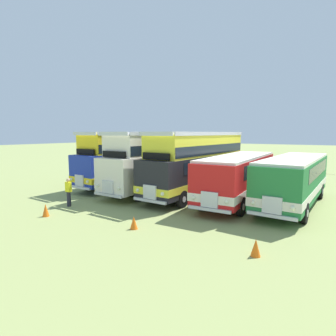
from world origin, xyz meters
The scene contains 11 objects.
ground_plane centered at (0.00, 0.00, 0.00)m, with size 200.00×200.00×0.00m, color #8C9956.
bus_first_in_row centered at (-6.51, 0.34, 2.36)m, with size 2.92×10.40×4.52m.
bus_second_in_row centered at (-3.26, -0.19, 2.36)m, with size 2.64×10.60×4.52m.
bus_third_in_row centered at (0.00, 0.41, 2.36)m, with size 2.85×11.39×4.52m.
bus_fourth_in_row centered at (3.26, -0.24, 1.75)m, with size 2.96×9.96×2.99m.
bus_fifth_in_row centered at (6.52, 0.39, 1.75)m, with size 2.81×10.03×2.99m.
cone_near_end centered at (1.06, -8.21, 0.30)m, with size 0.36×0.36×0.61m, color orange.
cone_mid_row centered at (6.64, -8.05, 0.33)m, with size 0.36×0.36×0.65m, color orange.
cone_far_end centered at (-4.18, -9.25, 0.34)m, with size 0.36×0.36×0.69m, color orange.
marshal_person centered at (-4.90, -7.21, 0.89)m, with size 0.36×0.24×1.73m.
rope_fence_line centered at (0.00, 9.59, 0.66)m, with size 19.11×0.08×1.05m.
Camera 1 is at (9.28, -17.91, 4.43)m, focal length 30.02 mm.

